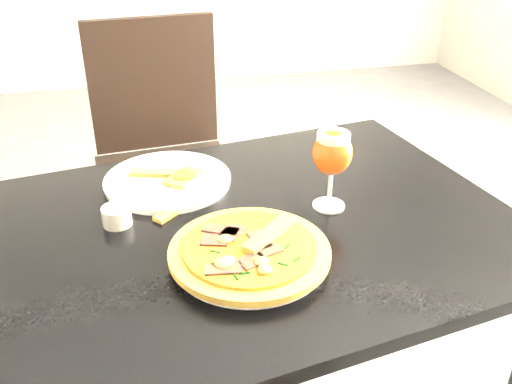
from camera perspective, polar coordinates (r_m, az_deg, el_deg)
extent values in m
cube|color=black|center=(1.18, -2.71, -4.23)|extent=(1.31, 0.98, 0.03)
cylinder|color=black|center=(1.85, 9.87, -5.06)|extent=(0.05, 0.05, 0.72)
cube|color=black|center=(1.93, -8.61, 1.09)|extent=(0.49, 0.49, 0.04)
cylinder|color=black|center=(1.90, -12.53, -9.04)|extent=(0.04, 0.04, 0.47)
cylinder|color=black|center=(1.95, -1.69, -7.17)|extent=(0.04, 0.04, 0.47)
cylinder|color=black|center=(2.20, -13.71, -3.34)|extent=(0.04, 0.04, 0.47)
cylinder|color=black|center=(2.24, -4.38, -1.86)|extent=(0.04, 0.04, 0.47)
cube|color=black|center=(2.01, -10.27, 10.53)|extent=(0.43, 0.07, 0.45)
cylinder|color=white|center=(1.08, -0.64, -6.40)|extent=(0.40, 0.40, 0.02)
cylinder|color=olive|center=(1.06, -0.65, -5.97)|extent=(0.30, 0.30, 0.01)
cylinder|color=#A6300D|center=(1.06, -0.66, -5.54)|extent=(0.25, 0.25, 0.01)
cube|color=#4E2C21|center=(1.06, 1.06, -5.08)|extent=(0.06, 0.03, 0.00)
cube|color=#4E2C21|center=(1.09, 0.59, -3.86)|extent=(0.06, 0.07, 0.00)
cube|color=#4E2C21|center=(1.11, -2.33, -3.32)|extent=(0.04, 0.07, 0.00)
cube|color=#4E2C21|center=(1.06, -2.37, -5.08)|extent=(0.07, 0.05, 0.00)
cube|color=#4E2C21|center=(1.03, -3.04, -6.36)|extent=(0.07, 0.05, 0.00)
cube|color=#4E2C21|center=(0.99, -0.69, -7.76)|extent=(0.04, 0.07, 0.00)
cube|color=#4E2C21|center=(1.04, 0.74, -5.93)|extent=(0.06, 0.07, 0.00)
ellipsoid|color=#DED148|center=(1.06, 0.22, -4.74)|extent=(0.03, 0.03, 0.01)
ellipsoid|color=#DED148|center=(1.11, -2.19, -3.17)|extent=(0.03, 0.03, 0.01)
ellipsoid|color=#DED148|center=(1.05, -1.84, -5.24)|extent=(0.03, 0.03, 0.01)
ellipsoid|color=#DED148|center=(0.99, -1.64, -7.57)|extent=(0.03, 0.03, 0.01)
ellipsoid|color=#DED148|center=(1.04, 0.36, -5.51)|extent=(0.03, 0.03, 0.01)
cube|color=#0C440F|center=(1.07, -0.52, -4.86)|extent=(0.01, 0.02, 0.00)
cube|color=#0C440F|center=(1.09, -1.69, -4.04)|extent=(0.01, 0.02, 0.00)
cube|color=#0C440F|center=(1.09, -4.21, -4.04)|extent=(0.02, 0.02, 0.00)
cube|color=#0C440F|center=(1.06, -2.42, -5.34)|extent=(0.02, 0.01, 0.00)
cube|color=#0C440F|center=(1.03, -3.74, -6.44)|extent=(0.02, 0.01, 0.00)
cube|color=#0C440F|center=(1.04, -1.04, -5.81)|extent=(0.01, 0.02, 0.00)
cube|color=#0C440F|center=(1.02, -0.29, -6.88)|extent=(0.01, 0.02, 0.00)
cube|color=#0C440F|center=(1.01, 2.35, -7.32)|extent=(0.01, 0.02, 0.00)
cube|color=#0C440F|center=(1.05, 1.05, -5.63)|extent=(0.02, 0.01, 0.00)
cube|color=#0C440F|center=(1.07, 2.69, -4.79)|extent=(0.02, 0.00, 0.00)
cube|color=#0C440F|center=(1.07, -0.08, -4.98)|extent=(0.02, 0.01, 0.00)
cube|color=olive|center=(1.09, 0.50, -3.83)|extent=(0.12, 0.12, 0.01)
cylinder|color=white|center=(1.35, -8.82, 1.14)|extent=(0.32, 0.32, 0.02)
cube|color=olive|center=(1.36, -10.11, 1.89)|extent=(0.12, 0.06, 0.01)
cube|color=olive|center=(1.33, -7.12, 1.47)|extent=(0.11, 0.11, 0.01)
cylinder|color=#A6300D|center=(1.33, -7.14, 1.73)|extent=(0.05, 0.05, 0.00)
cube|color=olive|center=(1.24, -8.01, -1.71)|extent=(0.11, 0.10, 0.01)
cylinder|color=silver|center=(1.21, -13.76, -2.34)|extent=(0.06, 0.06, 0.04)
cylinder|color=gold|center=(1.20, -13.83, -1.77)|extent=(0.05, 0.05, 0.01)
cylinder|color=silver|center=(1.25, 7.27, -1.34)|extent=(0.07, 0.07, 0.01)
cylinder|color=silver|center=(1.23, 7.39, 0.28)|extent=(0.01, 0.01, 0.08)
ellipsoid|color=#A53F10|center=(1.20, 7.65, 3.91)|extent=(0.08, 0.08, 0.10)
cylinder|color=beige|center=(1.18, 7.76, 5.51)|extent=(0.07, 0.07, 0.02)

